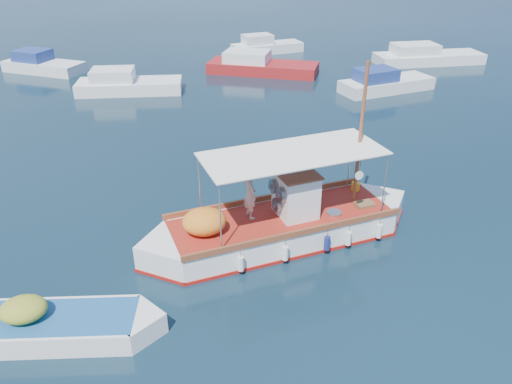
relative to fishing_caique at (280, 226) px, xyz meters
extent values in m
plane|color=black|center=(0.69, 0.21, -0.56)|extent=(160.00, 160.00, 0.00)
cube|color=white|center=(0.06, 0.01, -0.19)|extent=(8.17, 4.17, 1.14)
cube|color=white|center=(-3.75, -0.80, -0.19)|extent=(2.55, 2.55, 1.14)
cube|color=white|center=(3.88, 0.82, -0.19)|extent=(2.55, 2.55, 1.14)
cube|color=maroon|center=(0.06, 0.01, -0.54)|extent=(8.29, 4.27, 0.19)
cube|color=maroon|center=(0.06, 0.01, 0.36)|extent=(8.13, 3.96, 0.06)
cube|color=brown|center=(-0.21, 1.29, 0.48)|extent=(7.75, 1.75, 0.21)
cube|color=brown|center=(0.33, -1.27, 0.48)|extent=(7.75, 1.75, 0.21)
cube|color=white|center=(0.57, 0.12, 1.16)|extent=(1.50, 1.58, 1.56)
cube|color=brown|center=(0.57, 0.12, 1.97)|extent=(1.62, 1.71, 0.06)
cylinder|color=slate|center=(-0.02, -0.35, 1.47)|extent=(0.33, 0.56, 0.52)
cylinder|color=slate|center=(-0.16, 0.30, 1.47)|extent=(0.33, 0.56, 0.52)
cylinder|color=slate|center=(-0.09, -0.02, 0.90)|extent=(0.33, 0.56, 0.52)
cylinder|color=brown|center=(2.91, 0.62, 2.98)|extent=(0.15, 0.15, 5.20)
cylinder|color=brown|center=(2.10, 0.44, 2.56)|extent=(1.85, 0.47, 0.08)
cylinder|color=silver|center=(-2.72, 0.59, 1.55)|extent=(0.05, 0.05, 2.34)
cylinder|color=silver|center=(-2.24, -1.65, 1.55)|extent=(0.05, 0.05, 2.34)
cylinder|color=silver|center=(3.08, 1.82, 1.55)|extent=(0.05, 0.05, 2.34)
cylinder|color=silver|center=(3.55, -0.42, 1.55)|extent=(0.05, 0.05, 2.34)
cube|color=silver|center=(0.42, 0.09, 2.74)|extent=(6.52, 3.72, 0.04)
ellipsoid|color=orange|center=(-2.68, -0.57, 0.81)|extent=(1.68, 1.51, 0.87)
cube|color=orange|center=(1.26, 0.85, 0.59)|extent=(0.29, 0.24, 0.42)
cylinder|color=orange|center=(3.27, 1.44, 0.55)|extent=(0.37, 0.37, 0.35)
cube|color=brown|center=(3.20, 0.25, 0.44)|extent=(0.76, 0.60, 0.12)
cylinder|color=#B2B2B2|center=(1.91, -0.18, 0.44)|extent=(0.62, 0.62, 0.12)
cylinder|color=white|center=(2.53, -0.58, 2.07)|extent=(0.31, 0.10, 0.31)
cylinder|color=white|center=(-1.67, -1.85, -0.09)|extent=(0.25, 0.25, 0.50)
cylinder|color=navy|center=(1.38, -1.20, -0.09)|extent=(0.25, 0.25, 0.50)
cylinder|color=white|center=(3.42, -0.76, -0.09)|extent=(0.25, 0.25, 0.50)
imported|color=#B9AA9A|center=(-1.05, 0.18, 1.28)|extent=(0.59, 0.74, 1.78)
cube|color=white|center=(-7.00, -3.65, -0.32)|extent=(4.51, 2.22, 0.85)
cube|color=white|center=(-4.85, -3.91, -0.32)|extent=(1.68, 1.68, 0.85)
cube|color=#1E538A|center=(-7.00, -3.65, 0.08)|extent=(4.49, 2.03, 0.05)
ellipsoid|color=#9A9F2D|center=(-7.75, -3.55, 0.41)|extent=(1.36, 1.16, 0.62)
cube|color=silver|center=(-6.19, 19.18, -0.26)|extent=(7.05, 2.92, 1.00)
cube|color=silver|center=(-7.22, 19.26, 0.64)|extent=(2.90, 2.24, 0.80)
cube|color=maroon|center=(3.52, 22.52, -0.26)|extent=(8.65, 5.83, 1.00)
cube|color=silver|center=(2.39, 23.01, 0.64)|extent=(3.96, 3.49, 0.80)
cube|color=silver|center=(10.95, 16.61, -0.26)|extent=(6.82, 3.73, 1.00)
cube|color=navy|center=(10.01, 16.37, 0.64)|extent=(2.97, 2.45, 0.80)
cube|color=silver|center=(17.36, 23.25, -0.26)|extent=(8.75, 2.66, 1.00)
cube|color=silver|center=(16.05, 23.25, 0.64)|extent=(3.51, 2.24, 0.80)
cube|color=silver|center=(-12.93, 25.66, -0.26)|extent=(6.49, 5.03, 1.00)
cube|color=navy|center=(-13.73, 26.12, 0.64)|extent=(3.11, 2.91, 0.80)
cube|color=silver|center=(5.15, 29.29, -0.26)|extent=(6.46, 3.23, 1.00)
cube|color=silver|center=(4.24, 29.10, 0.64)|extent=(2.77, 2.17, 0.80)
camera|label=1|loc=(-3.36, -14.64, 9.43)|focal=35.00mm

